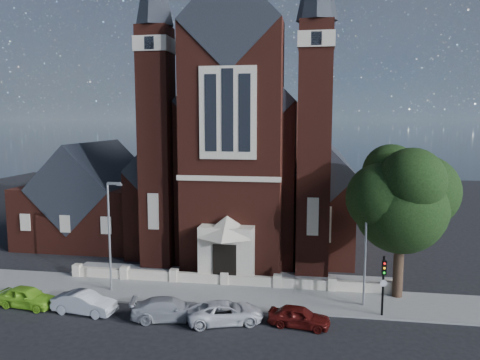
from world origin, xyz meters
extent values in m
plane|color=black|center=(0.00, 15.00, 0.00)|extent=(120.00, 120.00, 0.00)
cube|color=slate|center=(0.00, 4.50, 0.00)|extent=(60.00, 5.00, 0.12)
cube|color=slate|center=(0.00, 8.50, 0.00)|extent=(26.00, 3.00, 0.14)
cube|color=#B7A991|center=(0.00, 6.50, 0.00)|extent=(24.00, 0.40, 0.90)
cube|color=#491C13|center=(0.00, 25.00, 7.00)|extent=(10.00, 30.00, 14.00)
cube|color=black|center=(0.00, 25.00, 14.00)|extent=(10.00, 30.20, 10.00)
cube|color=#491C13|center=(-7.50, 24.00, 4.00)|extent=(5.00, 26.00, 8.00)
cube|color=#491C13|center=(7.50, 24.00, 4.00)|extent=(5.00, 26.00, 8.00)
cube|color=black|center=(-7.50, 24.00, 8.00)|extent=(5.01, 26.20, 5.01)
cube|color=black|center=(7.50, 24.00, 8.00)|extent=(5.01, 26.20, 5.01)
cube|color=#491C13|center=(0.00, 9.50, 10.00)|extent=(8.00, 3.00, 20.00)
cube|color=black|center=(0.00, 9.50, 20.00)|extent=(8.00, 3.20, 8.00)
cube|color=#B7A991|center=(0.00, 7.95, 13.00)|extent=(4.40, 0.15, 7.00)
cube|color=black|center=(0.00, 7.88, 13.20)|extent=(0.90, 0.08, 6.20)
cube|color=#B7A991|center=(0.00, 7.50, 2.20)|extent=(4.20, 2.00, 4.40)
cube|color=black|center=(0.00, 6.45, 1.60)|extent=(1.80, 0.12, 3.20)
cone|color=#B7A991|center=(0.00, 7.50, 4.40)|extent=(4.60, 4.60, 1.60)
cube|color=#491C13|center=(-6.50, 10.50, 10.00)|extent=(2.60, 2.60, 20.00)
cube|color=#B7A991|center=(-6.50, 10.50, 18.50)|extent=(2.80, 2.80, 1.20)
cube|color=#491C13|center=(6.50, 10.50, 10.00)|extent=(2.60, 2.60, 20.00)
cube|color=#B7A991|center=(6.50, 10.50, 18.50)|extent=(2.80, 2.80, 1.20)
cube|color=#491C13|center=(-16.00, 18.00, 3.00)|extent=(12.00, 12.00, 6.00)
cube|color=black|center=(-16.00, 18.00, 6.00)|extent=(8.49, 12.20, 8.49)
cylinder|color=black|center=(12.50, 6.00, 2.50)|extent=(0.70, 0.70, 5.00)
sphere|color=black|center=(12.50, 6.00, 6.50)|extent=(6.40, 6.40, 6.40)
sphere|color=black|center=(12.90, 4.80, 8.50)|extent=(4.40, 4.40, 4.40)
cylinder|color=gray|center=(-8.00, 4.00, 4.00)|extent=(0.16, 0.16, 8.00)
cube|color=gray|center=(-7.50, 4.00, 8.00)|extent=(1.00, 0.15, 0.18)
cube|color=gray|center=(-7.10, 4.00, 7.92)|extent=(0.35, 0.22, 0.12)
cylinder|color=gray|center=(10.00, 4.00, 4.00)|extent=(0.16, 0.16, 8.00)
cube|color=gray|center=(10.50, 4.00, 8.00)|extent=(1.00, 0.15, 0.18)
cube|color=gray|center=(10.90, 4.00, 7.92)|extent=(0.35, 0.22, 0.12)
cylinder|color=black|center=(11.00, 2.50, 2.00)|extent=(0.14, 0.14, 4.00)
cube|color=black|center=(11.00, 2.35, 3.30)|extent=(0.28, 0.22, 0.90)
sphere|color=red|center=(11.00, 2.22, 3.60)|extent=(0.14, 0.14, 0.14)
sphere|color=#CC8C0C|center=(11.00, 2.22, 3.30)|extent=(0.14, 0.14, 0.14)
sphere|color=#0C9919|center=(11.00, 2.22, 3.00)|extent=(0.14, 0.14, 0.14)
imported|color=#86CE29|center=(-12.31, 0.36, 0.70)|extent=(4.28, 2.17, 1.40)
imported|color=#B2B5BA|center=(-8.02, 0.02, 0.69)|extent=(4.35, 1.93, 1.39)
imported|color=#999BA0|center=(-2.28, -0.05, 0.69)|extent=(5.05, 2.89, 1.38)
imported|color=silver|center=(1.30, 0.09, 0.66)|extent=(5.20, 3.56, 1.32)
imported|color=#50100D|center=(5.83, 0.24, 0.64)|extent=(3.93, 2.04, 1.28)
camera|label=1|loc=(6.59, -27.05, 12.50)|focal=35.00mm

